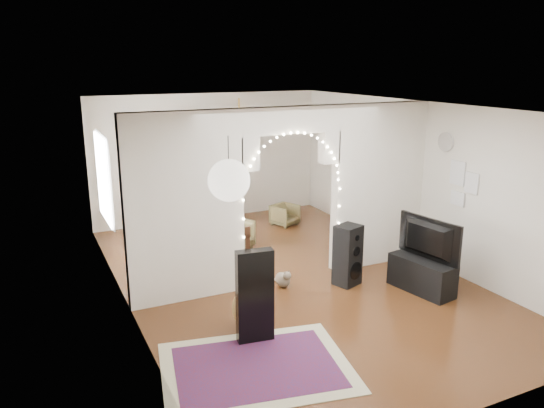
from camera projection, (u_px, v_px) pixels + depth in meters
name	position (u px, v px, depth m)	size (l,w,h in m)	color
floor	(289.00, 278.00, 8.43)	(7.50, 7.50, 0.00)	black
ceiling	(291.00, 106.00, 7.73)	(5.00, 7.50, 0.02)	white
wall_back	(209.00, 157.00, 11.35)	(5.00, 0.02, 2.70)	silver
wall_front	(480.00, 286.00, 4.82)	(5.00, 0.02, 2.70)	silver
wall_left	(123.00, 216.00, 7.04)	(0.02, 7.50, 2.70)	silver
wall_right	(418.00, 180.00, 9.13)	(0.02, 7.50, 2.70)	silver
divider_wall	(290.00, 191.00, 8.06)	(5.00, 0.20, 2.70)	silver
fairy_lights	(294.00, 185.00, 7.92)	(1.64, 0.04, 1.60)	#FFEABF
window	(103.00, 178.00, 8.58)	(0.04, 1.20, 1.40)	white
wall_clock	(446.00, 142.00, 8.40)	(0.31, 0.31, 0.03)	white
picture_frames	(461.00, 184.00, 8.21)	(0.02, 0.50, 0.70)	white
paper_lantern	(229.00, 180.00, 4.97)	(0.40, 0.40, 0.40)	white
ceiling_fan	(239.00, 115.00, 9.55)	(1.10, 1.10, 0.30)	gold
area_rug	(256.00, 367.00, 5.95)	(2.09, 1.58, 0.02)	maroon
guitar_case	(255.00, 296.00, 6.39)	(0.45, 0.15, 1.18)	black
acoustic_guitar	(248.00, 290.00, 6.78)	(0.48, 0.24, 1.14)	tan
tabby_cat	(283.00, 279.00, 8.07)	(0.22, 0.47, 0.31)	brown
floor_speaker	(348.00, 255.00, 8.08)	(0.45, 0.42, 0.95)	black
media_console	(422.00, 275.00, 7.90)	(0.40, 1.00, 0.50)	black
tv	(424.00, 240.00, 7.75)	(1.07, 0.14, 0.62)	black
bookcase	(189.00, 194.00, 11.08)	(1.28, 0.32, 1.32)	#C6AE90
dining_table	(199.00, 198.00, 10.67)	(1.20, 0.80, 0.76)	brown
flower_vase	(198.00, 189.00, 10.63)	(0.18, 0.18, 0.19)	silver
dining_chair_left	(234.00, 234.00, 9.69)	(0.58, 0.60, 0.54)	brown
dining_chair_right	(285.00, 215.00, 11.11)	(0.48, 0.49, 0.45)	brown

